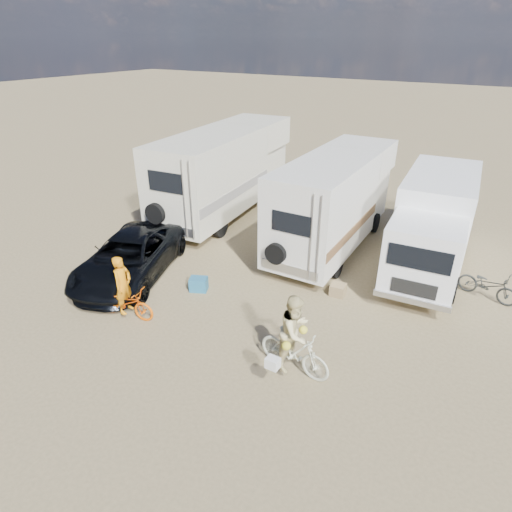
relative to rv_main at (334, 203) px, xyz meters
The scene contains 12 objects.
ground 6.73m from the rv_main, 91.53° to the right, with size 140.00×140.00×0.00m, color #8F7C55.
rv_main is the anchor object (origin of this frame).
rv_left 5.29m from the rv_main, behind, with size 2.46×7.96×3.45m, color white, non-canonical shape.
box_truck 3.28m from the rv_main, ahead, with size 2.11×6.40×2.90m, color white, non-canonical shape.
dark_suv 7.07m from the rv_main, 129.87° to the right, with size 2.21×4.79×1.33m, color black.
bike_man 7.71m from the rv_main, 112.68° to the right, with size 0.58×1.68×0.88m, color #E45806.
bike_woman 6.88m from the rv_main, 73.95° to the right, with size 0.50×1.78×1.07m, color beige.
rider_man 7.66m from the rv_main, 112.68° to the right, with size 0.60×0.39×1.63m, color orange.
rider_woman 6.84m from the rv_main, 73.95° to the right, with size 0.87×0.68×1.80m, color beige.
bike_parked 5.42m from the rv_main, ahead, with size 0.57×1.65×0.86m, color #272926.
cooler 5.57m from the rv_main, 113.38° to the right, with size 0.51×0.37×0.41m, color #226187.
crate 3.64m from the rv_main, 63.25° to the right, with size 0.42×0.42×0.34m, color olive.
Camera 1 is at (5.34, -6.91, 6.84)m, focal length 30.28 mm.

